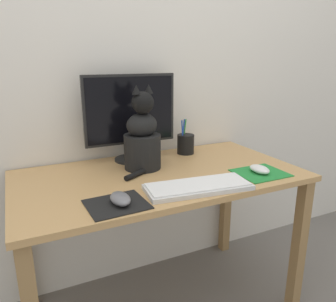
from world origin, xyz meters
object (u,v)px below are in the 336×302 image
object	(u,v)px
computer_mouse_right	(260,169)
computer_mouse_left	(120,199)
monitor	(131,115)
cat	(142,138)
keyboard	(198,186)
pen_cup	(186,144)

from	to	relation	value
computer_mouse_right	computer_mouse_left	bearing A→B (deg)	-176.60
monitor	cat	distance (m)	0.16
computer_mouse_left	computer_mouse_right	xyz separation A→B (m)	(0.65, 0.04, -0.00)
computer_mouse_left	monitor	bearing A→B (deg)	65.98
keyboard	monitor	bearing A→B (deg)	109.75
computer_mouse_left	cat	size ratio (longest dim) A/B	0.29
monitor	computer_mouse_left	bearing A→B (deg)	-114.02
keyboard	pen_cup	bearing A→B (deg)	74.09
monitor	keyboard	xyz separation A→B (m)	(0.11, -0.46, -0.22)
computer_mouse_left	cat	world-z (taller)	cat
cat	monitor	bearing A→B (deg)	83.42
keyboard	computer_mouse_right	bearing A→B (deg)	13.51
computer_mouse_right	keyboard	bearing A→B (deg)	-173.42
computer_mouse_right	pen_cup	size ratio (longest dim) A/B	0.58
keyboard	pen_cup	world-z (taller)	pen_cup
keyboard	computer_mouse_left	world-z (taller)	computer_mouse_left
monitor	computer_mouse_right	world-z (taller)	monitor
computer_mouse_left	computer_mouse_right	bearing A→B (deg)	3.40
computer_mouse_left	pen_cup	bearing A→B (deg)	42.03
monitor	pen_cup	world-z (taller)	monitor
keyboard	computer_mouse_left	distance (m)	0.31
computer_mouse_right	pen_cup	distance (m)	0.44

